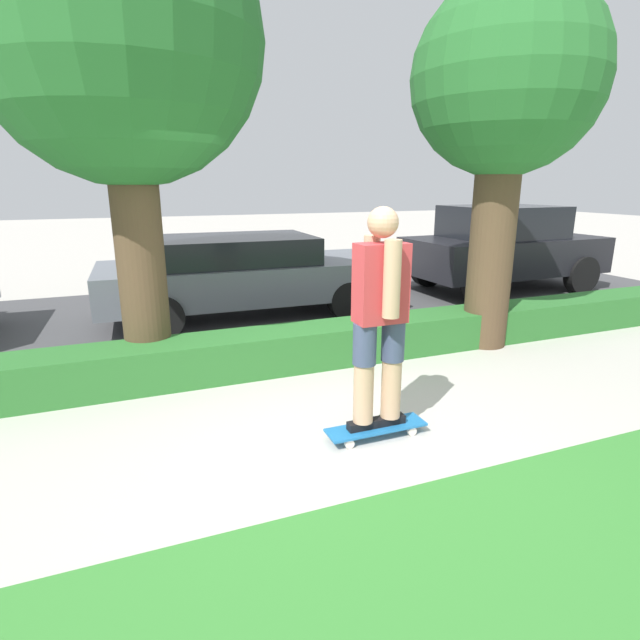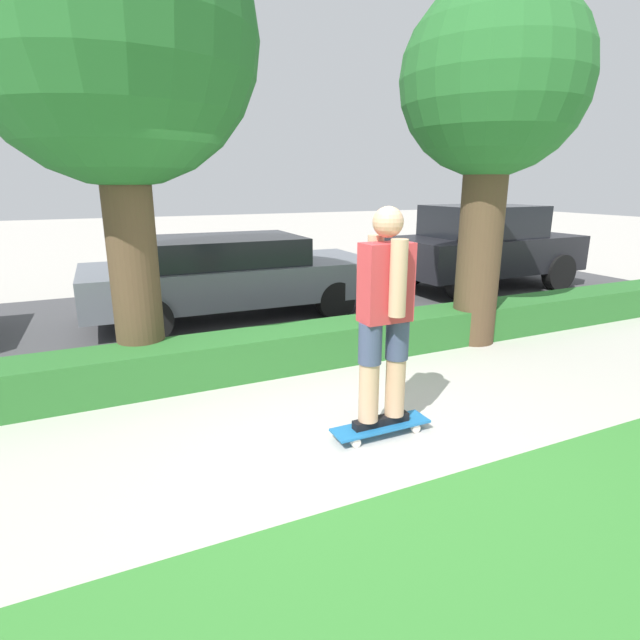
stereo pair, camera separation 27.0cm
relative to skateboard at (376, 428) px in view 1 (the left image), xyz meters
The scene contains 9 objects.
ground_plane 0.40m from the skateboard, 138.68° to the left, with size 60.00×60.00×0.00m, color #BCB7AD.
street_asphalt 4.47m from the skateboard, 93.73° to the left, with size 17.92×5.00×0.01m.
hedge_row 1.88m from the skateboard, 98.91° to the left, with size 17.92×0.60×0.45m.
skateboard is the anchor object (origin of this frame).
skater_person 0.99m from the skateboard, ahead, with size 0.52×0.47×1.82m.
tree_near 4.26m from the skateboard, 127.75° to the left, with size 2.74×2.74×4.77m.
tree_mid 4.32m from the skateboard, 34.61° to the left, with size 2.24×2.24×4.38m.
parked_car_middle 4.45m from the skateboard, 91.05° to the left, with size 4.54×1.94×1.27m.
parked_car_rear 6.86m from the skateboard, 41.06° to the left, with size 3.90×1.94×1.65m.
Camera 1 is at (-1.55, -3.64, 2.08)m, focal length 28.00 mm.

